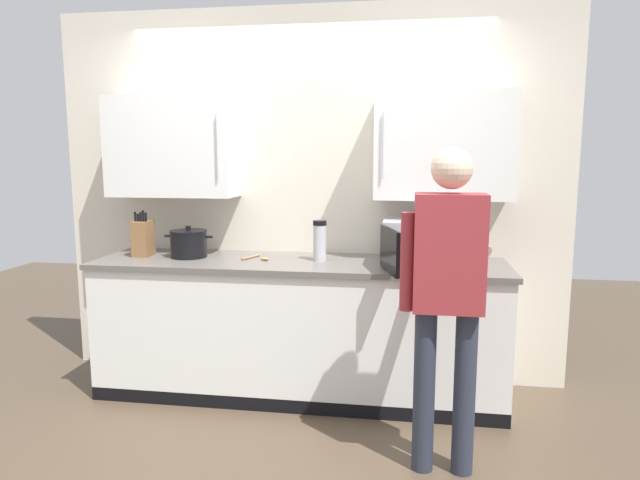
% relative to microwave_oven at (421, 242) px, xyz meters
% --- Properties ---
extents(ground_plane, '(9.82, 9.82, 0.00)m').
position_rel_microwave_oven_xyz_m(ground_plane, '(-0.80, -0.92, -1.06)').
color(ground_plane, '#4C3D2D').
extents(back_wall_tiled, '(3.64, 0.44, 2.63)m').
position_rel_microwave_oven_xyz_m(back_wall_tiled, '(-0.80, 0.29, 0.36)').
color(back_wall_tiled, beige).
rests_on(back_wall_tiled, ground_plane).
extents(counter_unit, '(2.72, 0.70, 0.92)m').
position_rel_microwave_oven_xyz_m(counter_unit, '(-0.80, -0.04, -0.60)').
color(counter_unit, white).
rests_on(counter_unit, ground_plane).
extents(microwave_oven, '(0.56, 0.74, 0.28)m').
position_rel_microwave_oven_xyz_m(microwave_oven, '(0.00, 0.00, 0.00)').
color(microwave_oven, '#B7BABF').
rests_on(microwave_oven, counter_unit).
extents(thermos_flask, '(0.09, 0.09, 0.27)m').
position_rel_microwave_oven_xyz_m(thermos_flask, '(-0.66, -0.01, -0.00)').
color(thermos_flask, '#B7BABF').
rests_on(thermos_flask, counter_unit).
extents(wooden_spoon, '(0.19, 0.17, 0.02)m').
position_rel_microwave_oven_xyz_m(wooden_spoon, '(-1.07, -0.02, -0.13)').
color(wooden_spoon, '#A37547').
rests_on(wooden_spoon, counter_unit).
extents(knife_block, '(0.11, 0.15, 0.32)m').
position_rel_microwave_oven_xyz_m(knife_block, '(-1.90, -0.02, -0.02)').
color(knife_block, brown).
rests_on(knife_block, counter_unit).
extents(stock_pot, '(0.35, 0.25, 0.22)m').
position_rel_microwave_oven_xyz_m(stock_pot, '(-1.57, -0.02, -0.05)').
color(stock_pot, black).
rests_on(stock_pot, counter_unit).
extents(person_figure, '(0.44, 0.64, 1.65)m').
position_rel_microwave_oven_xyz_m(person_figure, '(0.10, -0.86, -0.07)').
color(person_figure, '#282D3D').
rests_on(person_figure, ground_plane).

